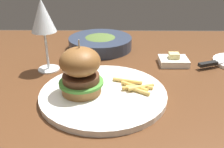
% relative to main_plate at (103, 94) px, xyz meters
% --- Properties ---
extents(dining_table, '(1.37, 0.81, 0.74)m').
position_rel_main_plate_xyz_m(dining_table, '(-0.01, 0.15, -0.10)').
color(dining_table, '#56331C').
rests_on(dining_table, ground).
extents(main_plate, '(0.30, 0.30, 0.01)m').
position_rel_main_plate_xyz_m(main_plate, '(0.00, 0.00, 0.00)').
color(main_plate, white).
rests_on(main_plate, dining_table).
extents(burger_sandwich, '(0.10, 0.10, 0.13)m').
position_rel_main_plate_xyz_m(burger_sandwich, '(-0.05, -0.00, 0.06)').
color(burger_sandwich, '#9E6B38').
rests_on(burger_sandwich, main_plate).
extents(fries_pile, '(0.10, 0.08, 0.01)m').
position_rel_main_plate_xyz_m(fries_pile, '(0.08, 0.01, 0.01)').
color(fries_pile, '#E0B251').
rests_on(fries_pile, main_plate).
extents(wine_glass, '(0.07, 0.07, 0.20)m').
position_rel_main_plate_xyz_m(wine_glass, '(-0.16, 0.15, 0.14)').
color(wine_glass, silver).
rests_on(wine_glass, dining_table).
extents(table_knife, '(0.20, 0.09, 0.01)m').
position_rel_main_plate_xyz_m(table_knife, '(0.35, 0.18, 0.01)').
color(table_knife, silver).
rests_on(table_knife, bread_plate).
extents(butter_dish, '(0.08, 0.07, 0.04)m').
position_rel_main_plate_xyz_m(butter_dish, '(0.20, 0.19, 0.00)').
color(butter_dish, white).
rests_on(butter_dish, dining_table).
extents(soup_bowl, '(0.22, 0.22, 0.05)m').
position_rel_main_plate_xyz_m(soup_bowl, '(-0.03, 0.33, 0.02)').
color(soup_bowl, '#2D384C').
rests_on(soup_bowl, dining_table).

